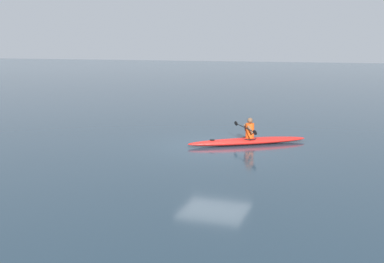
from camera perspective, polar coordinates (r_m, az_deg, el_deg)
The scene contains 3 objects.
ground_plane at distance 18.02m, azimuth 2.72°, elevation -1.88°, with size 160.00×160.00×0.00m, color #233847.
kayak at distance 18.61m, azimuth 6.63°, elevation -1.13°, with size 4.34×3.18×0.25m.
kayaker at distance 18.54m, azimuth 6.80°, elevation 0.29°, with size 1.37×2.05×0.78m.
Camera 1 is at (-4.93, 16.89, 3.87)m, focal length 45.04 mm.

